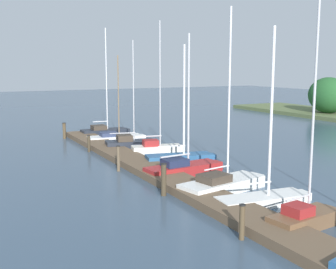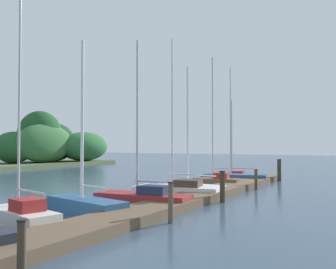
% 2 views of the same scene
% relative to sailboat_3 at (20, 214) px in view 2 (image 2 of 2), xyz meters
% --- Properties ---
extents(dock_pier, '(30.26, 1.80, 0.35)m').
position_rel_sailboat_3_xyz_m(dock_pier, '(5.39, -2.39, -0.25)').
color(dock_pier, brown).
rests_on(dock_pier, ground).
extents(sailboat_3, '(1.68, 3.38, 8.14)m').
position_rel_sailboat_3_xyz_m(sailboat_3, '(0.00, 0.00, 0.00)').
color(sailboat_3, silver).
rests_on(sailboat_3, ground).
extents(sailboat_4, '(1.91, 4.08, 6.62)m').
position_rel_sailboat_3_xyz_m(sailboat_4, '(2.92, 0.08, -0.04)').
color(sailboat_4, '#285684').
rests_on(sailboat_4, ground).
extents(sailboat_5, '(1.54, 4.38, 7.03)m').
position_rel_sailboat_3_xyz_m(sailboat_5, '(5.20, -1.03, -0.03)').
color(sailboat_5, maroon).
rests_on(sailboat_5, ground).
extents(sailboat_6, '(2.12, 4.54, 7.93)m').
position_rel_sailboat_3_xyz_m(sailboat_6, '(8.48, -0.91, -0.05)').
color(sailboat_6, white).
rests_on(sailboat_6, ground).
extents(sailboat_7, '(1.58, 4.13, 6.96)m').
position_rel_sailboat_3_xyz_m(sailboat_7, '(10.81, -0.51, -0.08)').
color(sailboat_7, white).
rests_on(sailboat_7, ground).
extents(sailboat_8, '(1.40, 3.05, 8.00)m').
position_rel_sailboat_3_xyz_m(sailboat_8, '(13.39, -0.96, -0.00)').
color(sailboat_8, brown).
rests_on(sailboat_8, ground).
extents(sailboat_9, '(2.18, 4.53, 7.87)m').
position_rel_sailboat_3_xyz_m(sailboat_9, '(16.57, -0.94, -0.09)').
color(sailboat_9, '#285684').
rests_on(sailboat_9, ground).
extents(sailboat_10, '(1.63, 3.06, 5.94)m').
position_rel_sailboat_3_xyz_m(sailboat_10, '(18.93, -0.19, -0.13)').
color(sailboat_10, brown).
rests_on(sailboat_10, ground).
extents(mooring_piling_1, '(0.21, 0.21, 1.10)m').
position_rel_sailboat_3_xyz_m(mooring_piling_1, '(-2.81, -3.55, 0.13)').
color(mooring_piling_1, '#3D3323').
rests_on(mooring_piling_1, ground).
extents(mooring_piling_2, '(0.19, 0.19, 1.36)m').
position_rel_sailboat_3_xyz_m(mooring_piling_2, '(2.91, -3.74, 0.26)').
color(mooring_piling_2, brown).
rests_on(mooring_piling_2, ground).
extents(mooring_piling_3, '(0.26, 0.26, 1.41)m').
position_rel_sailboat_3_xyz_m(mooring_piling_3, '(7.88, -3.61, 0.29)').
color(mooring_piling_3, '#3D3323').
rests_on(mooring_piling_3, ground).
extents(mooring_piling_4, '(0.20, 0.20, 1.16)m').
position_rel_sailboat_3_xyz_m(mooring_piling_4, '(13.26, -3.56, 0.17)').
color(mooring_piling_4, '#4C3D28').
rests_on(mooring_piling_4, ground).
extents(mooring_piling_5, '(0.31, 0.31, 1.55)m').
position_rel_sailboat_3_xyz_m(mooring_piling_5, '(18.88, -3.57, 0.36)').
color(mooring_piling_5, '#3D3323').
rests_on(mooring_piling_5, ground).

